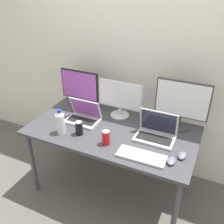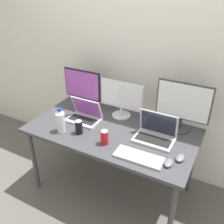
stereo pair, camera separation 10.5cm
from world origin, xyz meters
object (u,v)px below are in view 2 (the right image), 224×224
at_px(soda_can_near_keyboard, 104,137).
at_px(soda_can_by_laptop, 79,127).
at_px(work_desk, 112,135).
at_px(laptop_secondary, 155,133).
at_px(water_bottle, 61,121).
at_px(monitor_left, 82,87).
at_px(monitor_right, 183,105).
at_px(keyboard_main, 139,157).
at_px(mouse_by_keyboard, 168,163).
at_px(laptop_silver, 85,115).
at_px(mouse_by_laptop, 180,158).
at_px(monitor_center, 122,98).

xyz_separation_m(soda_can_near_keyboard, soda_can_by_laptop, (-0.28, 0.03, 0.00)).
distance_m(work_desk, laptop_secondary, 0.42).
bearing_deg(soda_can_near_keyboard, water_bottle, -177.49).
bearing_deg(monitor_left, monitor_right, 0.56).
height_order(keyboard_main, mouse_by_keyboard, mouse_by_keyboard).
bearing_deg(laptop_silver, water_bottle, -104.72).
relative_size(mouse_by_keyboard, mouse_by_laptop, 1.01).
height_order(monitor_left, soda_can_near_keyboard, monitor_left).
bearing_deg(laptop_secondary, monitor_right, 60.05).
bearing_deg(keyboard_main, laptop_silver, 155.71).
xyz_separation_m(monitor_right, mouse_by_laptop, (0.12, -0.42, -0.23)).
xyz_separation_m(laptop_secondary, soda_can_by_laptop, (-0.62, -0.24, 0.01)).
distance_m(monitor_left, mouse_by_keyboard, 1.22).
relative_size(mouse_by_laptop, water_bottle, 0.43).
xyz_separation_m(monitor_left, mouse_by_laptop, (1.16, -0.41, -0.19)).
bearing_deg(keyboard_main, soda_can_near_keyboard, 171.56).
relative_size(monitor_right, laptop_silver, 1.50).
distance_m(monitor_right, mouse_by_laptop, 0.50).
relative_size(monitor_left, water_bottle, 1.81).
relative_size(monitor_right, water_bottle, 2.02).
bearing_deg(laptop_silver, monitor_left, 126.49).
relative_size(work_desk, mouse_by_laptop, 15.01).
relative_size(monitor_center, mouse_by_keyboard, 4.34).
distance_m(monitor_left, soda_can_near_keyboard, 0.76).
height_order(keyboard_main, soda_can_by_laptop, soda_can_by_laptop).
bearing_deg(mouse_by_laptop, monitor_left, 165.71).
bearing_deg(laptop_secondary, laptop_silver, -178.87).
xyz_separation_m(work_desk, soda_can_by_laptop, (-0.23, -0.19, 0.13)).
distance_m(mouse_by_laptop, soda_can_near_keyboard, 0.62).
xyz_separation_m(monitor_center, soda_can_by_laptop, (-0.19, -0.45, -0.13)).
distance_m(work_desk, soda_can_near_keyboard, 0.26).
bearing_deg(monitor_left, soda_can_near_keyboard, -42.54).
relative_size(mouse_by_laptop, soda_can_by_laptop, 0.80).
bearing_deg(keyboard_main, laptop_secondary, 84.49).
bearing_deg(monitor_center, mouse_by_laptop, -29.40).
xyz_separation_m(work_desk, mouse_by_laptop, (0.66, -0.13, 0.08)).
xyz_separation_m(keyboard_main, mouse_by_keyboard, (0.22, 0.04, 0.01)).
distance_m(soda_can_near_keyboard, soda_can_by_laptop, 0.28).
bearing_deg(monitor_center, monitor_left, 177.47).
xyz_separation_m(work_desk, monitor_left, (-0.50, 0.28, 0.27)).
xyz_separation_m(laptop_secondary, water_bottle, (-0.78, -0.28, 0.05)).
bearing_deg(keyboard_main, soda_can_by_laptop, 172.06).
xyz_separation_m(mouse_by_keyboard, mouse_by_laptop, (0.06, 0.10, 0.00)).
height_order(monitor_right, mouse_by_keyboard, monitor_right).
distance_m(monitor_left, laptop_silver, 0.35).
bearing_deg(work_desk, water_bottle, -147.80).
relative_size(monitor_left, soda_can_by_laptop, 3.36).
relative_size(work_desk, monitor_right, 3.22).
relative_size(monitor_left, mouse_by_laptop, 4.17).
bearing_deg(mouse_by_laptop, monitor_center, 155.86).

